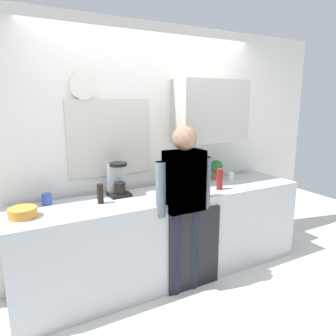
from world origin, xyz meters
TOP-DOWN VIEW (x-y plane):
  - ground_plane at (0.00, 0.00)m, footprint 8.00×8.00m
  - kitchen_counter at (0.00, 0.30)m, footprint 3.02×0.64m
  - dishwasher_panel at (0.11, -0.03)m, footprint 0.56×0.02m
  - back_wall_assembly at (0.07, 0.70)m, footprint 4.62×0.42m
  - coffee_maker at (-0.46, 0.49)m, footprint 0.20×0.20m
  - bottle_olive_oil at (-0.14, 0.10)m, footprint 0.06×0.06m
  - bottle_amber_beer at (0.14, 0.49)m, footprint 0.06×0.06m
  - bottle_clear_soda at (0.14, 0.08)m, footprint 0.09×0.09m
  - bottle_dark_sauce at (-0.69, 0.32)m, footprint 0.06×0.06m
  - bottle_red_vinegar at (0.54, 0.17)m, footprint 0.06×0.06m
  - cup_terracotta_mug at (0.16, 0.34)m, footprint 0.08×0.08m
  - cup_white_mug at (0.89, 0.41)m, footprint 0.08×0.08m
  - cup_blue_mug at (-1.12, 0.52)m, footprint 0.08×0.08m
  - mixing_bowl at (-1.33, 0.28)m, footprint 0.22×0.22m
  - potted_plant at (0.77, 0.54)m, footprint 0.15×0.15m
  - dish_soap at (0.36, 0.29)m, footprint 0.06×0.06m
  - person_at_sink at (0.00, 0.00)m, footprint 0.57×0.22m
  - person_guest at (0.00, 0.00)m, footprint 0.57×0.22m

SIDE VIEW (x-z plane):
  - ground_plane at x=0.00m, z-range 0.00..0.00m
  - dishwasher_panel at x=0.11m, z-range 0.00..0.81m
  - kitchen_counter at x=0.00m, z-range 0.00..0.90m
  - mixing_bowl at x=-1.33m, z-range 0.90..0.98m
  - cup_terracotta_mug at x=0.16m, z-range 0.90..0.99m
  - person_at_sink at x=0.00m, z-range 0.15..1.75m
  - person_guest at x=0.00m, z-range 0.15..1.75m
  - cup_white_mug at x=0.89m, z-range 0.90..1.00m
  - cup_blue_mug at x=-1.12m, z-range 0.90..1.00m
  - dish_soap at x=0.36m, z-range 0.89..1.07m
  - bottle_dark_sauce at x=-0.69m, z-range 0.90..1.08m
  - bottle_red_vinegar at x=0.54m, z-range 0.90..1.12m
  - bottle_amber_beer at x=0.14m, z-range 0.90..1.13m
  - bottle_olive_oil at x=-0.14m, z-range 0.90..1.15m
  - potted_plant at x=0.77m, z-range 0.92..1.15m
  - bottle_clear_soda at x=0.14m, z-range 0.90..1.18m
  - coffee_maker at x=-0.46m, z-range 0.88..1.21m
  - back_wall_assembly at x=0.07m, z-range 0.06..2.66m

